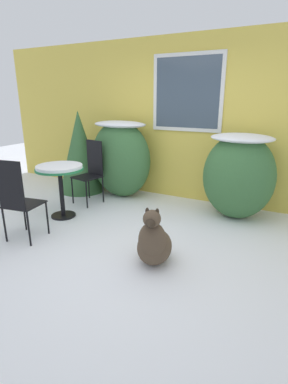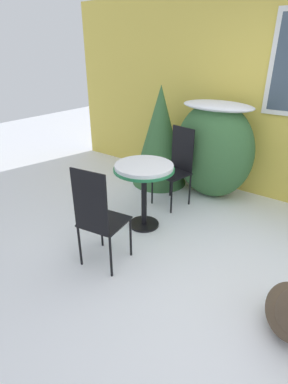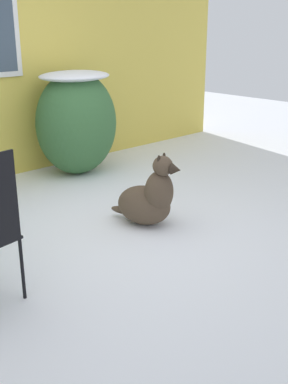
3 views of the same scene
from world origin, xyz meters
TOP-DOWN VIEW (x-y plane):
  - ground_plane at (0.00, 0.00)m, footprint 16.00×16.00m
  - shrub_middle at (0.99, 1.68)m, footprint 1.03×0.85m
  - dog at (0.49, -0.11)m, footprint 0.51×0.73m

SIDE VIEW (x-z plane):
  - ground_plane at x=0.00m, z-range 0.00..0.00m
  - dog at x=0.49m, z-range -0.10..0.60m
  - shrub_middle at x=0.99m, z-range 0.04..1.29m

